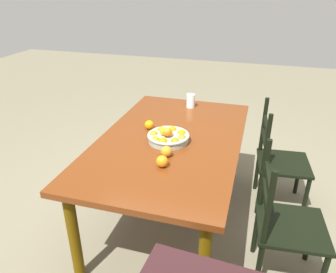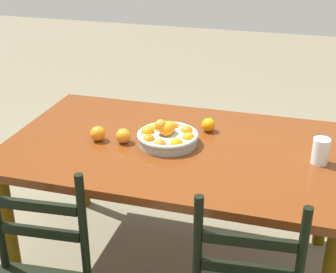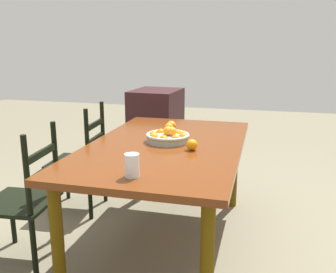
{
  "view_description": "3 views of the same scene",
  "coord_description": "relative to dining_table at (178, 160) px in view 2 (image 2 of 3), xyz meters",
  "views": [
    {
      "loc": [
        2.15,
        0.61,
        1.88
      ],
      "look_at": [
        0.06,
        -0.0,
        0.81
      ],
      "focal_mm": 34.56,
      "sensor_mm": 36.0,
      "label": 1
    },
    {
      "loc": [
        -0.57,
        2.17,
        1.88
      ],
      "look_at": [
        0.06,
        -0.0,
        0.81
      ],
      "focal_mm": 51.87,
      "sensor_mm": 36.0,
      "label": 2
    },
    {
      "loc": [
        -2.49,
        -0.67,
        1.47
      ],
      "look_at": [
        0.06,
        -0.0,
        0.81
      ],
      "focal_mm": 40.17,
      "sensor_mm": 36.0,
      "label": 3
    }
  ],
  "objects": [
    {
      "name": "ground_plane",
      "position": [
        0.0,
        0.0,
        -0.68
      ],
      "size": [
        12.0,
        12.0,
        0.0
      ],
      "primitive_type": "plane",
      "color": "#706952"
    },
    {
      "name": "orange_loose_2",
      "position": [
        0.28,
        0.05,
        0.12
      ],
      "size": [
        0.08,
        0.08,
        0.08
      ],
      "primitive_type": "sphere",
      "color": "orange",
      "rests_on": "dining_table"
    },
    {
      "name": "fruit_bowl",
      "position": [
        0.06,
        -0.0,
        0.13
      ],
      "size": [
        0.32,
        0.32,
        0.13
      ],
      "color": "#98A498",
      "rests_on": "dining_table"
    },
    {
      "name": "dining_table",
      "position": [
        0.0,
        0.0,
        0.0
      ],
      "size": [
        1.78,
        1.07,
        0.77
      ],
      "color": "#612C10",
      "rests_on": "ground"
    },
    {
      "name": "drinking_glass",
      "position": [
        -0.7,
        0.0,
        0.15
      ],
      "size": [
        0.08,
        0.08,
        0.13
      ],
      "primitive_type": "cylinder",
      "color": "silver",
      "rests_on": "dining_table"
    },
    {
      "name": "orange_loose_0",
      "position": [
        -0.11,
        -0.21,
        0.12
      ],
      "size": [
        0.07,
        0.07,
        0.07
      ],
      "primitive_type": "sphere",
      "color": "orange",
      "rests_on": "dining_table"
    },
    {
      "name": "orange_loose_1",
      "position": [
        0.42,
        0.06,
        0.12
      ],
      "size": [
        0.08,
        0.08,
        0.08
      ],
      "primitive_type": "sphere",
      "color": "orange",
      "rests_on": "dining_table"
    }
  ]
}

